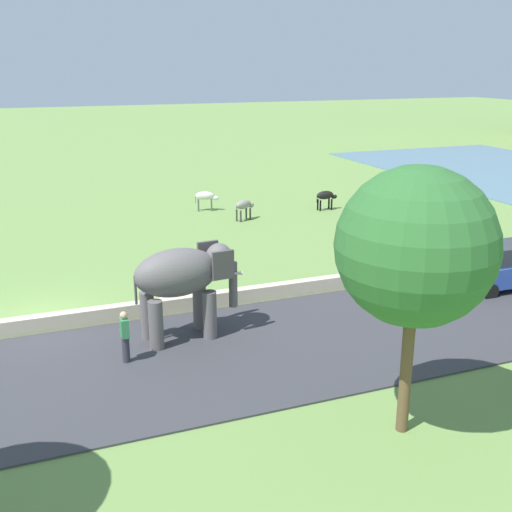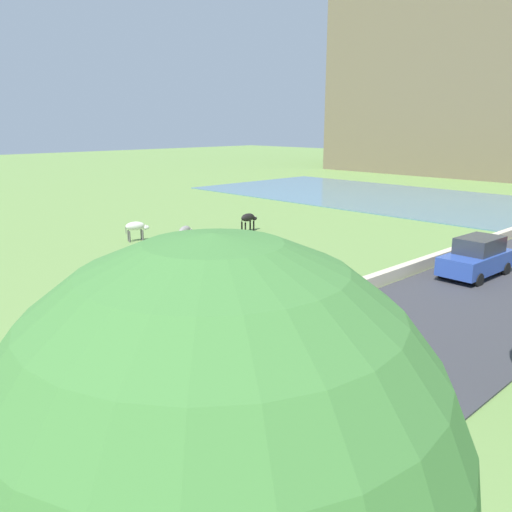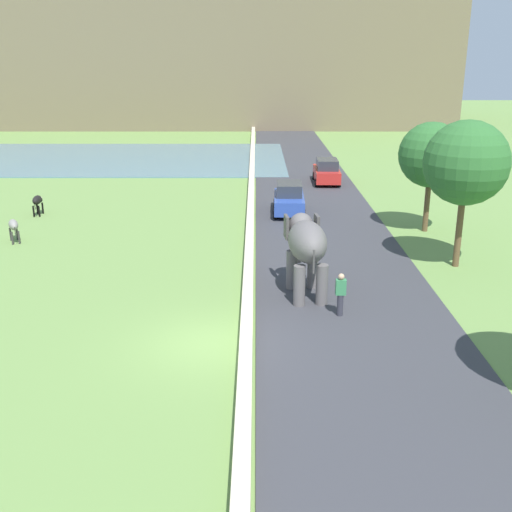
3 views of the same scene
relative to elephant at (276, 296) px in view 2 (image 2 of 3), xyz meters
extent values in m
plane|color=#6B8E47|center=(-3.40, -4.17, -2.04)|extent=(220.00, 220.00, 0.00)
cube|color=beige|center=(-2.20, 13.83, -1.76)|extent=(0.40, 110.00, 0.56)
cube|color=slate|center=(-17.40, 32.62, -2.00)|extent=(36.00, 18.00, 0.08)
ellipsoid|color=#605B5B|center=(0.02, -0.22, 0.20)|extent=(1.66, 2.83, 1.50)
cylinder|color=#605B5B|center=(-0.48, 0.61, -1.24)|extent=(0.44, 0.44, 1.60)
cylinder|color=#605B5B|center=(0.35, 0.69, -1.24)|extent=(0.44, 0.44, 1.60)
cylinder|color=#605B5B|center=(-0.31, -1.14, -1.24)|extent=(0.44, 0.44, 1.60)
cylinder|color=#605B5B|center=(0.53, -1.05, -1.24)|extent=(0.44, 0.44, 1.60)
ellipsoid|color=#605B5B|center=(-0.12, 1.19, 0.39)|extent=(1.09, 1.00, 1.10)
cube|color=#484444|center=(-0.70, 0.99, 0.43)|extent=(0.19, 0.71, 0.90)
cube|color=#484444|center=(0.49, 1.11, 0.43)|extent=(0.19, 0.71, 0.90)
cylinder|color=#605B5B|center=(-0.17, 1.66, -0.50)|extent=(0.28, 0.28, 1.50)
cone|color=silver|center=(-0.38, 1.57, -0.05)|extent=(0.18, 0.57, 0.17)
cone|color=silver|center=(0.06, 1.61, -0.05)|extent=(0.18, 0.57, 0.17)
cylinder|color=#484444|center=(0.16, -1.54, -0.15)|extent=(0.08, 0.08, 0.90)
cylinder|color=#33333D|center=(1.08, -2.08, -1.61)|extent=(0.22, 0.22, 0.85)
cube|color=#388451|center=(1.08, -2.08, -0.91)|extent=(0.36, 0.22, 0.56)
sphere|color=tan|center=(1.08, -2.08, -0.52)|extent=(0.22, 0.22, 0.22)
cube|color=#2D4CA8|center=(0.02, 12.71, -1.34)|extent=(1.83, 4.05, 0.80)
cube|color=#2D333D|center=(0.03, 12.91, -0.59)|extent=(1.52, 2.25, 0.70)
cylinder|color=black|center=(0.79, 11.38, -1.74)|extent=(0.20, 0.61, 0.60)
cylinder|color=black|center=(-0.83, 11.44, -1.74)|extent=(0.20, 0.61, 0.60)
cylinder|color=black|center=(0.87, 13.98, -1.74)|extent=(0.20, 0.61, 0.60)
cylinder|color=black|center=(-0.74, 14.03, -1.74)|extent=(0.20, 0.61, 0.60)
ellipsoid|color=black|center=(-14.50, 12.41, -1.14)|extent=(0.51, 1.13, 0.50)
cylinder|color=black|center=(-14.68, 12.78, -1.71)|extent=(0.10, 0.10, 0.65)
cylinder|color=black|center=(-14.37, 12.80, -1.71)|extent=(0.10, 0.10, 0.65)
cylinder|color=black|center=(-14.63, 12.01, -1.71)|extent=(0.10, 0.10, 0.65)
cylinder|color=black|center=(-14.32, 12.03, -1.71)|extent=(0.10, 0.10, 0.65)
ellipsoid|color=black|center=(-14.54, 13.04, -1.29)|extent=(0.27, 0.41, 0.26)
cone|color=beige|center=(-14.63, 13.03, -1.12)|extent=(0.04, 0.04, 0.12)
cone|color=beige|center=(-14.45, 13.04, -1.12)|extent=(0.04, 0.04, 0.12)
cylinder|color=black|center=(-14.46, 11.87, -1.34)|extent=(0.04, 0.04, 0.45)
ellipsoid|color=gray|center=(-13.85, 7.03, -1.14)|extent=(0.89, 1.18, 0.50)
cylinder|color=#373533|center=(-14.16, 7.31, -1.71)|extent=(0.10, 0.10, 0.65)
cylinder|color=#373533|center=(-13.88, 7.45, -1.71)|extent=(0.10, 0.10, 0.65)
cylinder|color=#373533|center=(-13.81, 6.62, -1.71)|extent=(0.10, 0.10, 0.65)
cylinder|color=#373533|center=(-13.54, 6.76, -1.71)|extent=(0.10, 0.10, 0.65)
ellipsoid|color=gray|center=(-14.13, 7.60, -1.29)|extent=(0.39, 0.47, 0.26)
cone|color=beige|center=(-14.21, 7.56, -1.12)|extent=(0.04, 0.04, 0.12)
cone|color=beige|center=(-14.05, 7.64, -1.12)|extent=(0.04, 0.04, 0.12)
cylinder|color=#373533|center=(-13.61, 6.55, -1.34)|extent=(0.04, 0.04, 0.45)
ellipsoid|color=silver|center=(-16.90, 5.73, -1.14)|extent=(0.74, 1.18, 0.50)
cylinder|color=#595753|center=(-16.94, 6.15, -1.71)|extent=(0.10, 0.10, 0.65)
cylinder|color=#595753|center=(-16.65, 6.06, -1.71)|extent=(0.10, 0.10, 0.65)
cylinder|color=#595753|center=(-17.16, 5.41, -1.71)|extent=(0.10, 0.10, 0.65)
cylinder|color=#595753|center=(-16.87, 5.32, -1.71)|extent=(0.10, 0.10, 0.65)
ellipsoid|color=silver|center=(-16.72, 6.34, -1.29)|extent=(0.34, 0.45, 0.26)
cone|color=beige|center=(-16.81, 6.37, -1.12)|extent=(0.04, 0.04, 0.12)
cone|color=beige|center=(-16.64, 6.31, -1.12)|extent=(0.04, 0.04, 0.12)
cylinder|color=#595753|center=(-17.06, 5.22, -1.34)|extent=(0.04, 0.04, 0.45)
sphere|color=#427A38|center=(6.93, -7.78, 2.08)|extent=(3.68, 3.68, 3.68)
camera|label=1|loc=(17.74, -4.53, 6.36)|focal=43.78mm
camera|label=2|loc=(9.61, -9.95, 4.62)|focal=37.05mm
camera|label=3|loc=(-1.89, -22.13, 6.85)|focal=43.11mm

